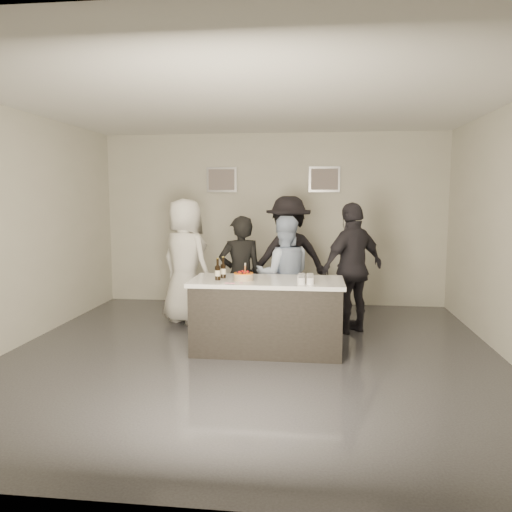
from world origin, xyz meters
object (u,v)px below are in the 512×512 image
Objects in this scene: beer_bottle_b at (218,269)px; person_main_black at (240,276)px; person_guest_right at (353,268)px; person_main_blue at (284,275)px; person_guest_back at (288,258)px; person_guest_left at (185,261)px; beer_bottle_a at (223,268)px; cake at (244,277)px; bar_counter at (267,315)px.

person_main_black reaches higher than beer_bottle_b.
person_guest_right is at bearing 33.56° from beer_bottle_b.
person_main_blue is 0.84m from person_guest_back.
person_guest_back reaches higher than person_guest_left.
person_main_black is 0.60m from person_main_blue.
person_guest_left is (-1.51, 0.41, 0.12)m from person_main_blue.
person_main_black is 0.86× the size of person_guest_back.
person_main_blue is (0.70, 0.81, -0.21)m from beer_bottle_a.
cake is 1.78m from person_guest_right.
beer_bottle_a is 1.09m from person_main_blue.
person_main_black is (-0.44, 0.72, 0.37)m from bar_counter.
person_guest_left is (-0.92, 0.55, 0.11)m from person_main_black.
beer_bottle_a is at bearing 46.08° from person_guest_back.
person_guest_right is (1.54, 0.31, 0.09)m from person_main_black.
person_main_blue reaches higher than beer_bottle_a.
bar_counter is 7.15× the size of beer_bottle_a.
person_guest_left is at bearing -24.28° from person_main_blue.
person_guest_right is 1.14m from person_guest_back.
person_main_blue is at bearing 52.10° from beer_bottle_b.
cake is 1.82m from person_guest_back.
bar_counter is 0.92m from person_main_black.
beer_bottle_b is 0.14× the size of person_guest_back.
beer_bottle_a is (-0.55, 0.04, 0.58)m from bar_counter.
person_guest_left is (-1.36, 1.26, 0.49)m from bar_counter.
person_guest_left reaches higher than bar_counter.
beer_bottle_b is 1.23m from person_main_blue.
person_main_black is at bearing 121.47° from bar_counter.
person_main_black is at bearing 80.17° from beer_bottle_a.
bar_counter is 0.84m from beer_bottle_b.
person_main_black is (0.16, 0.82, -0.21)m from beer_bottle_b.
beer_bottle_b is at bearing -105.39° from beer_bottle_a.
bar_counter is 1.76m from person_guest_back.
person_guest_right reaches higher than person_main_black.
person_guest_back reaches higher than bar_counter.
beer_bottle_a is 0.14× the size of person_guest_left.
cake is at bearing -163.64° from bar_counter.
person_guest_left is 0.98× the size of person_guest_back.
person_main_black reaches higher than bar_counter.
person_guest_back is (-0.94, 0.65, 0.04)m from person_guest_right.
beer_bottle_a is 1.93m from person_guest_right.
person_main_blue is at bearing 172.05° from person_main_black.
person_main_black is 1.08m from person_guest_left.
person_main_blue is at bearing 65.30° from cake.
person_main_black is 1.00× the size of person_main_blue.
person_main_blue is (0.43, 0.93, -0.11)m from cake.
beer_bottle_b is at bearing -6.36° from person_guest_right.
person_guest_left reaches higher than cake.
beer_bottle_a reaches higher than cake.
bar_counter is at bearing 2.87° from person_guest_right.
beer_bottle_a is 1.79m from person_guest_back.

